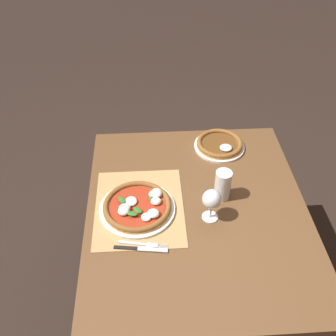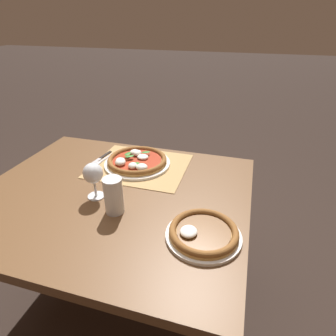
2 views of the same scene
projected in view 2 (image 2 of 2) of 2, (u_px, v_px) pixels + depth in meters
ground_plane at (125, 304)px, 1.55m from camera, size 24.00×24.00×0.00m
dining_table at (115, 212)px, 1.25m from camera, size 1.14×0.96×0.74m
paper_placemat at (140, 166)px, 1.40m from camera, size 0.46×0.39×0.00m
pizza_near at (137, 161)px, 1.40m from camera, size 0.33×0.33×0.05m
pizza_far at (203, 233)px, 0.95m from camera, size 0.26×0.26×0.05m
wine_glass at (93, 175)px, 1.12m from camera, size 0.08×0.08×0.16m
pint_glass at (114, 196)px, 1.05m from camera, size 0.07×0.07×0.15m
fork at (101, 161)px, 1.44m from camera, size 0.05×0.20×0.00m
knife at (99, 160)px, 1.45m from camera, size 0.05×0.22×0.01m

